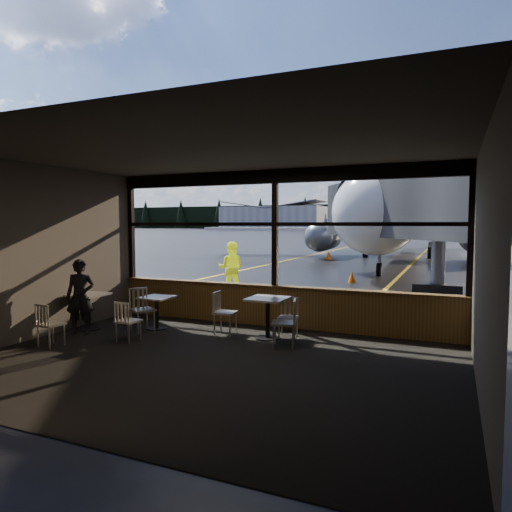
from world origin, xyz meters
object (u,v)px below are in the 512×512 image
Objects in this scene: cafe_table_near at (268,318)px; chair_near_e at (284,324)px; ground_crew at (231,268)px; cafe_table_left at (89,312)px; cone_wing at (329,255)px; chair_left_s at (51,325)px; cone_nose at (352,277)px; cafe_table_mid at (157,313)px; chair_mid_s at (128,321)px; chair_near_n at (288,318)px; airliner at (397,182)px; chair_mid_w at (142,310)px; jet_bridge at (452,218)px; passenger at (80,297)px; chair_near_w at (225,313)px.

chair_near_e is at bearing -43.32° from cafe_table_near.
ground_crew is (-3.76, 5.35, 0.41)m from chair_near_e.
cafe_table_left is 1.40× the size of cone_wing.
cone_nose is (3.24, 11.73, -0.20)m from chair_left_s.
cafe_table_mid is at bearing 25.41° from cafe_table_left.
chair_near_n is at bearing 33.51° from chair_mid_s.
chair_mid_w is (-2.51, -24.04, -4.62)m from airliner.
cafe_table_mid is at bearing 68.01° from chair_near_e.
jet_bridge reaches higher than cafe_table_near.
chair_left_s is 1.07m from passenger.
chair_near_n is (-0.16, 0.71, -0.05)m from chair_near_e.
cafe_table_near is 2.55m from cafe_table_mid.
cone_nose is (-0.26, 9.56, -0.19)m from cafe_table_near.
chair_left_s reaches higher than chair_near_n.
chair_near_n is at bearing -91.42° from airliner.
cafe_table_mid is 1.27× the size of cone_wing.
jet_bridge is 10.65m from passenger.
chair_mid_w reaches higher than chair_near_e.
chair_near_n is at bearing 94.37° from chair_near_w.
chair_near_e is 0.58× the size of passenger.
chair_near_e is 1.56m from chair_near_w.
chair_mid_w is (-1.70, -0.54, 0.02)m from chair_near_w.
cafe_table_left is 0.87× the size of chair_near_e.
chair_near_w reaches higher than cafe_table_near.
cafe_table_near is at bearing 20.91° from chair_near_n.
chair_near_w reaches higher than chair_near_n.
passenger is at bearing 68.59° from ground_crew.
cafe_table_left is at bearing -168.22° from cafe_table_near.
cafe_table_left is 4.36m from chair_near_n.
chair_near_w is 1.78m from chair_mid_w.
cafe_table_left is (-3.88, -0.81, -0.02)m from cafe_table_near.
ground_crew is at bearing 101.89° from chair_mid_s.
passenger is (-4.25, -0.70, 0.33)m from chair_near_e.
ground_crew is 3.87× the size of cone_nose.
cone_wing is (-3.96, -2.60, -4.81)m from airliner.
cafe_table_mid is 10.00m from cone_nose.
chair_near_n is 0.47× the size of ground_crew.
airliner is 17.44m from jet_bridge.
jet_bridge reaches higher than chair_near_w.
jet_bridge is 12.60× the size of chair_near_w.
cone_nose is (-0.12, -13.94, -4.87)m from airliner.
passenger reaches higher than cone_wing.
jet_bridge reaches higher than cone_nose.
chair_mid_s is at bearing -97.79° from airliner.
ground_crew is (-3.10, -18.65, -4.23)m from airliner.
ground_crew reaches higher than chair_near_w.
cafe_table_mid is 3.08m from chair_near_e.
cone_nose is at bearing 171.20° from chair_near_w.
chair_near_e is at bearing 93.17° from chair_near_n.
chair_near_n is 4.53m from chair_left_s.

